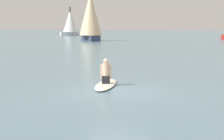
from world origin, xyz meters
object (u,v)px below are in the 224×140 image
(sailboat_center_horizon, at_px, (90,15))
(sailboat_distant, at_px, (70,22))
(surfboard, at_px, (106,84))
(person_paddler, at_px, (106,72))

(sailboat_center_horizon, bearing_deg, sailboat_distant, 169.59)
(surfboard, relative_size, sailboat_distant, 0.40)
(person_paddler, relative_size, sailboat_distant, 0.13)
(sailboat_center_horizon, height_order, sailboat_distant, sailboat_center_horizon)
(surfboard, bearing_deg, sailboat_distant, 16.30)
(surfboard, relative_size, sailboat_center_horizon, 0.33)
(surfboard, distance_m, sailboat_distant, 82.83)
(sailboat_distant, bearing_deg, person_paddler, -102.24)
(surfboard, height_order, sailboat_distant, sailboat_distant)
(surfboard, distance_m, sailboat_center_horizon, 46.13)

